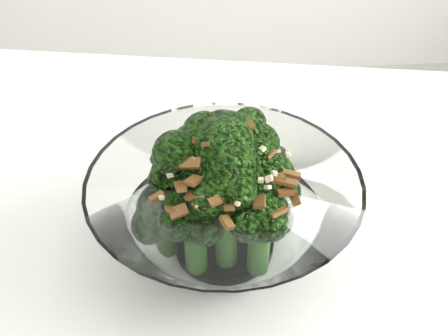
{
  "coord_description": "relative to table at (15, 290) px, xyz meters",
  "views": [
    {
      "loc": [
        0.05,
        -0.27,
        1.11
      ],
      "look_at": [
        0.07,
        0.04,
        0.85
      ],
      "focal_mm": 40.0,
      "sensor_mm": 36.0,
      "label": 1
    }
  ],
  "objects": [
    {
      "name": "table",
      "position": [
        0.0,
        0.0,
        0.0
      ],
      "size": [
        1.33,
        1.01,
        0.75
      ],
      "color": "white",
      "rests_on": "ground"
    },
    {
      "name": "broccoli_dish",
      "position": [
        0.22,
        -0.02,
        0.13
      ],
      "size": [
        0.24,
        0.24,
        0.15
      ],
      "color": "white",
      "rests_on": "table"
    }
  ]
}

